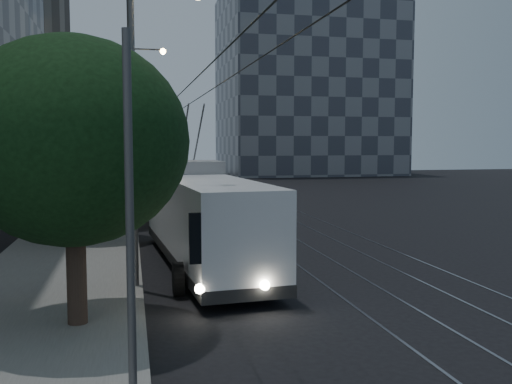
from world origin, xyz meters
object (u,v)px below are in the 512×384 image
object	(u,v)px
car_white_a	(168,198)
car_white_b	(153,195)
streetlamp_far	(137,107)
streetlamp_near	(147,100)
pickup_silver	(182,207)
car_white_c	(165,188)
trolleybus	(203,219)
car_white_d	(160,182)

from	to	relation	value
car_white_a	car_white_b	distance (m)	3.94
streetlamp_far	streetlamp_near	bearing A→B (deg)	-90.08
pickup_silver	streetlamp_near	xyz separation A→B (m)	(-2.10, -13.15, 4.52)
pickup_silver	streetlamp_far	world-z (taller)	streetlamp_far
car_white_a	car_white_c	size ratio (longest dim) A/B	1.18
trolleybus	car_white_b	world-z (taller)	trolleybus
trolleybus	car_white_d	distance (m)	32.85
trolleybus	car_white_c	world-z (taller)	trolleybus
trolleybus	streetlamp_near	bearing A→B (deg)	-127.65
car_white_b	car_white_d	distance (m)	12.88
trolleybus	car_white_b	xyz separation A→B (m)	(-0.94, 20.01, -0.96)
car_white_a	streetlamp_far	size ratio (longest dim) A/B	0.40
pickup_silver	car_white_b	world-z (taller)	pickup_silver
streetlamp_near	car_white_a	bearing A→B (deg)	84.74
trolleybus	car_white_c	distance (m)	25.63
car_white_a	car_white_c	xyz separation A→B (m)	(0.35, 9.47, -0.14)
car_white_a	car_white_b	size ratio (longest dim) A/B	1.01
pickup_silver	car_white_d	distance (m)	22.59
car_white_b	streetlamp_far	size ratio (longest dim) A/B	0.39
trolleybus	pickup_silver	size ratio (longest dim) A/B	1.87
car_white_d	streetlamp_far	bearing A→B (deg)	-113.48
pickup_silver	car_white_d	size ratio (longest dim) A/B	1.72
pickup_silver	car_white_d	xyz separation A→B (m)	(0.00, 22.59, -0.25)
car_white_c	car_white_d	bearing A→B (deg)	103.85
car_white_a	streetlamp_near	distance (m)	19.68
trolleybus	car_white_c	xyz separation A→B (m)	(0.20, 25.61, -0.98)
trolleybus	car_white_a	size ratio (longest dim) A/B	2.58
car_white_a	car_white_c	world-z (taller)	car_white_a
car_white_d	car_white_c	bearing A→B (deg)	-100.33
pickup_silver	car_white_b	distance (m)	9.83
car_white_c	streetlamp_near	size ratio (longest dim) A/B	0.44
pickup_silver	car_white_a	bearing A→B (deg)	91.26
car_white_d	car_white_a	bearing A→B (deg)	-101.53
trolleybus	pickup_silver	distance (m)	10.27
car_white_a	streetlamp_far	world-z (taller)	streetlamp_far
pickup_silver	car_white_c	xyz separation A→B (m)	(0.00, 15.37, -0.24)
car_white_c	streetlamp_far	size ratio (longest dim) A/B	0.34
trolleybus	car_white_a	xyz separation A→B (m)	(-0.15, 16.15, -0.84)
car_white_a	car_white_b	xyz separation A→B (m)	(-0.79, 3.86, -0.12)
car_white_c	streetlamp_far	xyz separation A→B (m)	(-2.07, -1.63, 6.19)
streetlamp_near	streetlamp_far	world-z (taller)	streetlamp_far
pickup_silver	car_white_b	xyz separation A→B (m)	(-1.14, 9.76, -0.22)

